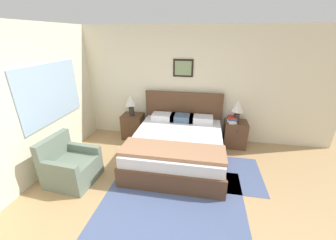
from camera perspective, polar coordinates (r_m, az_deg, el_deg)
name	(u,v)px	position (r m, az deg, el deg)	size (l,w,h in m)	color
ground_plane	(151,234)	(3.06, -4.82, -29.00)	(16.00, 16.00, 0.00)	tan
wall_back	(180,85)	(4.85, 3.42, 9.58)	(6.92, 0.09, 2.60)	beige
wall_left	(49,98)	(4.45, -30.13, 5.36)	(0.08, 5.24, 2.60)	beige
area_rug_main	(172,203)	(3.40, 1.16, -22.04)	(2.18, 1.86, 0.01)	#47567F
area_rug_bedside	(235,174)	(4.14, 18.14, -13.93)	(0.93, 1.13, 0.01)	#47567F
bed	(177,146)	(4.20, 2.64, -7.08)	(1.80, 2.03, 1.17)	brown
armchair	(70,167)	(4.02, -25.41, -11.60)	(0.80, 0.77, 0.82)	slate
nightstand_near_window	(133,126)	(5.15, -9.65, -1.68)	(0.49, 0.44, 0.60)	brown
nightstand_by_door	(235,134)	(4.93, 18.05, -3.69)	(0.49, 0.44, 0.60)	brown
table_lamp_near_window	(131,102)	(4.91, -10.26, 5.04)	(0.26, 0.26, 0.51)	#2D2823
table_lamp_by_door	(238,108)	(4.67, 18.78, 3.26)	(0.26, 0.26, 0.51)	#2D2823
book_thick_bottom	(232,121)	(4.75, 17.26, -0.36)	(0.19, 0.27, 0.04)	silver
book_hardcover_middle	(232,120)	(4.74, 17.31, 0.02)	(0.22, 0.28, 0.03)	silver
book_novel_upper	(232,119)	(4.73, 17.35, 0.37)	(0.21, 0.25, 0.03)	#335693
book_slim_near_top	(232,117)	(4.71, 17.40, 0.74)	(0.18, 0.22, 0.03)	#B7332D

